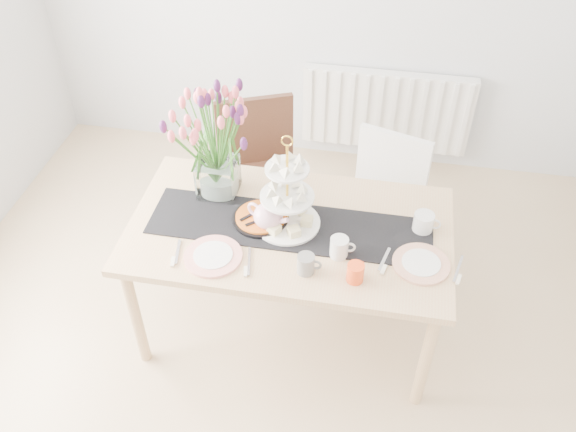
% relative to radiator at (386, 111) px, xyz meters
% --- Properties ---
extents(room_shell, '(4.50, 4.50, 4.50)m').
position_rel_radiator_xyz_m(room_shell, '(-0.50, -2.19, 0.85)').
color(room_shell, tan).
rests_on(room_shell, ground).
extents(radiator, '(1.20, 0.08, 0.60)m').
position_rel_radiator_xyz_m(radiator, '(0.00, 0.00, 0.00)').
color(radiator, white).
rests_on(radiator, room_shell).
extents(dining_table, '(1.60, 0.90, 0.75)m').
position_rel_radiator_xyz_m(dining_table, '(-0.41, -1.64, 0.22)').
color(dining_table, tan).
rests_on(dining_table, ground).
extents(chair_brown, '(0.62, 0.62, 0.95)m').
position_rel_radiator_xyz_m(chair_brown, '(-0.72, -0.93, 0.11)').
color(chair_brown, '#381E14').
rests_on(chair_brown, ground).
extents(chair_white, '(0.54, 0.54, 0.87)m').
position_rel_radiator_xyz_m(chair_white, '(0.04, -1.02, 0.06)').
color(chair_white, white).
rests_on(chair_white, ground).
extents(table_runner, '(1.40, 0.35, 0.01)m').
position_rel_radiator_xyz_m(table_runner, '(-0.41, -1.64, 0.30)').
color(table_runner, black).
rests_on(table_runner, dining_table).
extents(tulip_vase, '(0.71, 0.71, 0.61)m').
position_rel_radiator_xyz_m(tulip_vase, '(-0.82, -1.44, 0.69)').
color(tulip_vase, silver).
rests_on(tulip_vase, dining_table).
extents(cake_stand, '(0.33, 0.33, 0.48)m').
position_rel_radiator_xyz_m(cake_stand, '(-0.42, -1.63, 0.44)').
color(cake_stand, gold).
rests_on(cake_stand, dining_table).
extents(teapot, '(0.29, 0.27, 0.15)m').
position_rel_radiator_xyz_m(teapot, '(-0.51, -1.66, 0.37)').
color(teapot, white).
rests_on(teapot, dining_table).
extents(cream_jug, '(0.11, 0.11, 0.10)m').
position_rel_radiator_xyz_m(cream_jug, '(0.24, -1.55, 0.35)').
color(cream_jug, silver).
rests_on(cream_jug, dining_table).
extents(tart_tin, '(0.28, 0.28, 0.03)m').
position_rel_radiator_xyz_m(tart_tin, '(-0.56, -1.63, 0.32)').
color(tart_tin, black).
rests_on(tart_tin, dining_table).
extents(mug_grey, '(0.08, 0.08, 0.10)m').
position_rel_radiator_xyz_m(mug_grey, '(-0.28, -1.92, 0.35)').
color(mug_grey, slate).
rests_on(mug_grey, dining_table).
extents(mug_white, '(0.10, 0.10, 0.10)m').
position_rel_radiator_xyz_m(mug_white, '(-0.15, -1.79, 0.35)').
color(mug_white, silver).
rests_on(mug_white, dining_table).
extents(mug_orange, '(0.11, 0.11, 0.09)m').
position_rel_radiator_xyz_m(mug_orange, '(-0.06, -1.94, 0.35)').
color(mug_orange, '#FD4D1C').
rests_on(mug_orange, dining_table).
extents(plate_left, '(0.32, 0.32, 0.01)m').
position_rel_radiator_xyz_m(plate_left, '(-0.72, -1.91, 0.31)').
color(plate_left, white).
rests_on(plate_left, dining_table).
extents(plate_right, '(0.33, 0.33, 0.01)m').
position_rel_radiator_xyz_m(plate_right, '(0.24, -1.79, 0.31)').
color(plate_right, silver).
rests_on(plate_right, dining_table).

